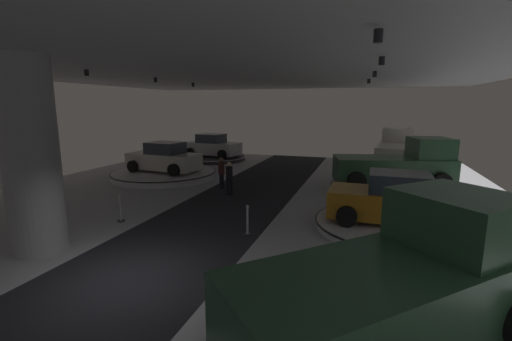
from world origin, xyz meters
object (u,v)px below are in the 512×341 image
(display_platform_far_right, at_px, (390,188))
(visitor_walking_far, at_px, (229,176))
(display_platform_far_left, at_px, (164,174))
(display_car_far_left, at_px, (164,158))
(pickup_truck_deep_right, at_px, (396,150))
(pickup_truck_near_right, at_px, (399,283))
(display_car_mid_right, at_px, (394,200))
(visitor_walking_near, at_px, (221,171))
(display_platform_deep_right, at_px, (394,167))
(display_platform_mid_right, at_px, (391,225))
(display_platform_deep_left, at_px, (213,158))
(pickup_truck_far_right, at_px, (399,166))
(display_car_deep_left, at_px, (213,146))
(column_left, at_px, (30,157))

(display_platform_far_right, distance_m, visitor_walking_far, 7.79)
(display_platform_far_left, xyz_separation_m, display_car_far_left, (0.03, -0.00, 0.93))
(display_platform_far_left, xyz_separation_m, pickup_truck_deep_right, (13.01, 6.92, 1.07))
(pickup_truck_near_right, bearing_deg, display_car_far_left, 135.65)
(display_car_mid_right, xyz_separation_m, pickup_truck_near_right, (-0.33, -6.43, 0.26))
(display_platform_far_right, xyz_separation_m, pickup_truck_deep_right, (0.60, 6.69, 1.07))
(display_platform_far_left, relative_size, visitor_walking_near, 3.78)
(pickup_truck_near_right, relative_size, visitor_walking_far, 3.30)
(display_platform_far_right, distance_m, display_platform_deep_right, 6.39)
(display_car_mid_right, bearing_deg, visitor_walking_far, 160.20)
(display_platform_far_left, height_order, display_platform_far_right, display_platform_far_right)
(display_platform_mid_right, xyz_separation_m, display_platform_deep_left, (-12.31, 12.17, 0.02))
(display_platform_mid_right, bearing_deg, pickup_truck_far_right, 84.41)
(display_car_mid_right, height_order, display_platform_deep_left, display_car_mid_right)
(display_car_mid_right, relative_size, display_platform_deep_left, 0.85)
(pickup_truck_far_right, height_order, display_platform_deep_right, pickup_truck_far_right)
(pickup_truck_deep_right, bearing_deg, display_platform_far_left, -151.98)
(display_car_deep_left, xyz_separation_m, display_platform_deep_right, (13.13, -0.41, -0.88))
(display_car_far_left, bearing_deg, display_car_mid_right, -22.95)
(display_platform_mid_right, relative_size, pickup_truck_far_right, 0.91)
(display_platform_far_right, bearing_deg, visitor_walking_far, -158.34)
(display_car_deep_left, distance_m, display_platform_far_right, 14.30)
(display_platform_far_right, distance_m, visitor_walking_near, 8.32)
(display_car_deep_left, bearing_deg, display_platform_deep_left, -8.47)
(pickup_truck_far_right, bearing_deg, display_platform_far_right, -166.49)
(display_car_far_left, relative_size, display_platform_deep_left, 0.87)
(column_left, height_order, visitor_walking_near, column_left)
(display_platform_mid_right, distance_m, display_car_mid_right, 0.88)
(display_platform_far_right, xyz_separation_m, display_platform_deep_right, (0.57, 6.37, -0.02))
(display_car_far_left, height_order, visitor_walking_far, display_car_far_left)
(pickup_truck_near_right, bearing_deg, pickup_truck_deep_right, 86.52)
(display_platform_far_left, distance_m, visitor_walking_near, 4.58)
(display_platform_mid_right, relative_size, display_platform_deep_right, 0.91)
(display_car_far_left, distance_m, display_car_mid_right, 13.23)
(display_car_far_left, height_order, visitor_walking_near, display_car_far_left)
(display_platform_far_left, xyz_separation_m, visitor_walking_near, (4.28, -1.46, 0.70))
(column_left, distance_m, display_platform_deep_left, 17.54)
(visitor_walking_far, bearing_deg, display_platform_mid_right, -19.88)
(display_platform_deep_left, xyz_separation_m, pickup_truck_deep_right, (13.14, -0.09, 1.11))
(display_car_deep_left, distance_m, display_platform_deep_right, 13.17)
(display_platform_far_right, height_order, display_platform_deep_right, display_platform_far_right)
(display_car_far_left, height_order, pickup_truck_far_right, pickup_truck_far_right)
(display_car_mid_right, bearing_deg, pickup_truck_near_right, -92.92)
(column_left, xyz_separation_m, display_platform_far_right, (10.05, 10.40, -2.54))
(display_platform_deep_left, distance_m, pickup_truck_near_right, 22.17)
(display_platform_mid_right, height_order, pickup_truck_near_right, pickup_truck_near_right)
(display_platform_deep_left, height_order, display_platform_deep_right, display_platform_deep_right)
(pickup_truck_deep_right, xyz_separation_m, visitor_walking_far, (-7.82, -9.55, -0.37))
(visitor_walking_far, bearing_deg, display_platform_far_left, 153.11)
(display_car_mid_right, height_order, display_platform_far_right, display_car_mid_right)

